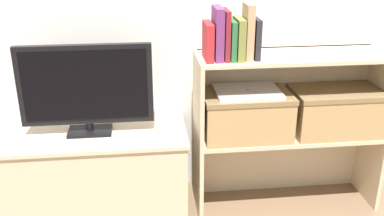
% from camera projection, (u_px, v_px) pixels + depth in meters
% --- Properties ---
extents(tv_stand, '(0.98, 0.44, 0.45)m').
position_uv_depth(tv_stand, '(94.00, 171.00, 2.39)').
color(tv_stand, '#CCB793').
rests_on(tv_stand, ground_plane).
extents(tv, '(0.66, 0.14, 0.46)m').
position_uv_depth(tv, '(86.00, 87.00, 2.21)').
color(tv, black).
rests_on(tv, tv_stand).
extents(bookshelf_lower_tier, '(0.98, 0.31, 0.42)m').
position_uv_depth(bookshelf_lower_tier, '(282.00, 152.00, 2.48)').
color(bookshelf_lower_tier, '#CCB793').
rests_on(bookshelf_lower_tier, ground_plane).
extents(bookshelf_upper_tier, '(0.98, 0.31, 0.43)m').
position_uv_depth(bookshelf_upper_tier, '(289.00, 79.00, 2.33)').
color(bookshelf_upper_tier, '#CCB793').
rests_on(bookshelf_upper_tier, bookshelf_lower_tier).
extents(book_crimson, '(0.04, 0.16, 0.18)m').
position_uv_depth(book_crimson, '(208.00, 41.00, 2.09)').
color(book_crimson, '#B22328').
rests_on(book_crimson, bookshelf_upper_tier).
extents(book_plum, '(0.04, 0.15, 0.25)m').
position_uv_depth(book_plum, '(218.00, 34.00, 2.08)').
color(book_plum, '#6B2D66').
rests_on(book_plum, bookshelf_upper_tier).
extents(book_maroon, '(0.02, 0.14, 0.23)m').
position_uv_depth(book_maroon, '(226.00, 35.00, 2.09)').
color(book_maroon, maroon).
rests_on(book_maroon, bookshelf_upper_tier).
extents(book_forest, '(0.02, 0.15, 0.18)m').
position_uv_depth(book_forest, '(232.00, 40.00, 2.10)').
color(book_forest, '#286638').
rests_on(book_forest, bookshelf_upper_tier).
extents(book_olive, '(0.03, 0.16, 0.19)m').
position_uv_depth(book_olive, '(239.00, 39.00, 2.10)').
color(book_olive, olive).
rests_on(book_olive, bookshelf_upper_tier).
extents(book_tan, '(0.03, 0.13, 0.26)m').
position_uv_depth(book_tan, '(248.00, 32.00, 2.09)').
color(book_tan, tan).
rests_on(book_tan, bookshelf_upper_tier).
extents(book_charcoal, '(0.03, 0.13, 0.19)m').
position_uv_depth(book_charcoal, '(256.00, 39.00, 2.11)').
color(book_charcoal, '#232328').
rests_on(book_charcoal, bookshelf_upper_tier).
extents(storage_basket_left, '(0.45, 0.28, 0.23)m').
position_uv_depth(storage_basket_left, '(246.00, 113.00, 2.29)').
color(storage_basket_left, tan).
rests_on(storage_basket_left, bookshelf_lower_tier).
extents(storage_basket_right, '(0.45, 0.28, 0.23)m').
position_uv_depth(storage_basket_right, '(334.00, 109.00, 2.34)').
color(storage_basket_right, tan).
rests_on(storage_basket_right, bookshelf_lower_tier).
extents(laptop, '(0.32, 0.25, 0.02)m').
position_uv_depth(laptop, '(247.00, 92.00, 2.24)').
color(laptop, '#BCBCC1').
rests_on(laptop, storage_basket_left).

